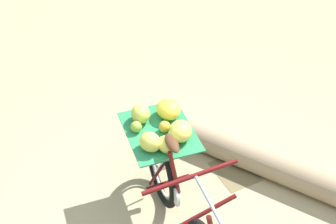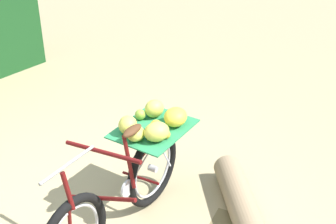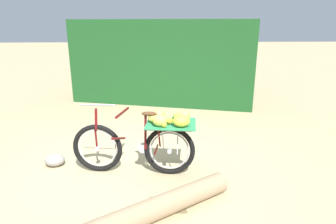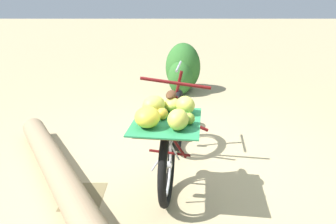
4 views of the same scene
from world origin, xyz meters
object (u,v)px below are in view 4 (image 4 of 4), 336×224
object	(u,v)px
fallen_log	(55,167)
shrub_cluster	(183,70)
bicycle	(172,132)
path_stone	(190,120)

from	to	relation	value
fallen_log	shrub_cluster	world-z (taller)	shrub_cluster
bicycle	fallen_log	bearing A→B (deg)	96.76
shrub_cluster	bicycle	bearing A→B (deg)	175.47
shrub_cluster	path_stone	world-z (taller)	shrub_cluster
bicycle	fallen_log	xyz separation A→B (m)	(0.01, 1.17, -0.38)
bicycle	fallen_log	distance (m)	1.23
bicycle	path_stone	size ratio (longest dim) A/B	6.00
shrub_cluster	path_stone	bearing A→B (deg)	-179.12
bicycle	path_stone	distance (m)	1.47
fallen_log	path_stone	bearing A→B (deg)	-46.58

